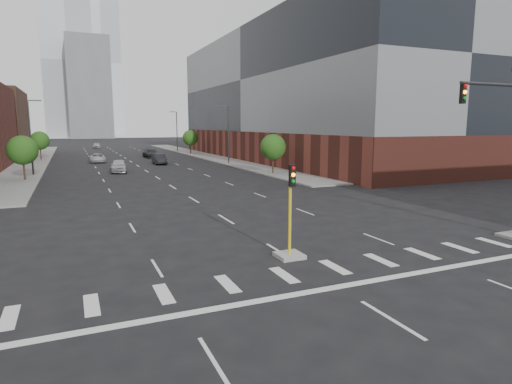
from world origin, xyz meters
TOP-DOWN VIEW (x-y plane):
  - ground at (0.00, 0.00)m, footprint 400.00×400.00m
  - sidewalk_left_far at (-15.00, 74.00)m, footprint 5.00×92.00m
  - sidewalk_right_far at (15.00, 74.00)m, footprint 5.00×92.00m
  - building_right_main at (29.50, 60.00)m, footprint 24.00×70.00m
  - tower_left at (-8.00, 220.00)m, footprint 22.00×22.00m
  - tower_right at (10.00, 260.00)m, footprint 20.00×20.00m
  - tower_mid at (0.00, 200.00)m, footprint 18.00×18.00m
  - median_traffic_signal at (0.00, 8.97)m, footprint 1.20×1.20m
  - streetlight_right_a at (13.41, 55.00)m, footprint 1.60×0.22m
  - streetlight_right_b at (13.41, 90.00)m, footprint 1.60×0.22m
  - streetlight_left at (-13.41, 50.00)m, footprint 1.60×0.22m
  - tree_left_near at (-14.00, 45.00)m, footprint 3.20×3.20m
  - tree_left_far at (-14.00, 75.00)m, footprint 3.20×3.20m
  - tree_right_near at (14.00, 40.00)m, footprint 3.20×3.20m
  - tree_right_far at (14.00, 80.00)m, footprint 3.20×3.20m
  - car_near_left at (-3.53, 49.78)m, footprint 2.58×5.22m
  - car_mid_right at (3.52, 59.30)m, footprint 1.77×4.88m
  - car_far_left at (-5.18, 66.67)m, footprint 2.43×5.14m
  - car_deep_right at (4.60, 73.42)m, footprint 2.60×5.71m
  - car_distant at (-2.89, 111.18)m, footprint 2.07×4.30m

SIDE VIEW (x-z plane):
  - ground at x=0.00m, z-range 0.00..0.00m
  - sidewalk_left_far at x=-15.00m, z-range 0.00..0.15m
  - sidewalk_right_far at x=15.00m, z-range 0.00..0.15m
  - car_distant at x=-2.89m, z-range 0.00..1.42m
  - car_far_left at x=-5.18m, z-range 0.00..1.42m
  - car_mid_right at x=3.52m, z-range 0.00..1.60m
  - car_deep_right at x=4.60m, z-range 0.00..1.62m
  - car_near_left at x=-3.53m, z-range 0.00..1.71m
  - median_traffic_signal at x=0.00m, z-range -1.23..3.17m
  - tree_left_near at x=-14.00m, z-range 0.97..5.82m
  - tree_left_far at x=-14.00m, z-range 0.97..5.82m
  - tree_right_near at x=14.00m, z-range 0.97..5.82m
  - tree_right_far at x=14.00m, z-range 0.97..5.82m
  - streetlight_right_a at x=13.41m, z-range 0.47..9.55m
  - streetlight_right_b at x=13.41m, z-range 0.47..9.55m
  - streetlight_left at x=-13.41m, z-range 0.47..9.55m
  - building_right_main at x=29.50m, z-range 0.00..22.00m
  - tower_mid at x=0.00m, z-range 0.00..44.00m
  - tower_left at x=-8.00m, z-range 0.00..70.00m
  - tower_right at x=10.00m, z-range 0.00..80.00m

